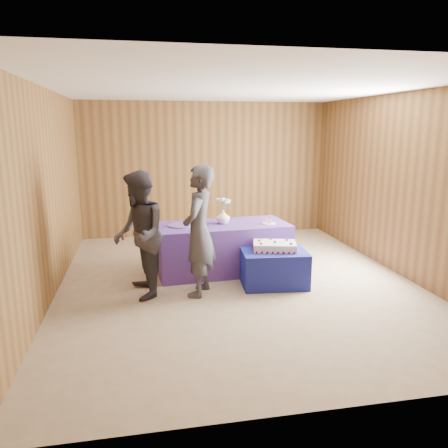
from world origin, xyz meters
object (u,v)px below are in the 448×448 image
object	(u,v)px
serving_table	(223,248)
sheet_cake	(275,246)
vase	(223,217)
guest_right	(139,235)
guest_left	(199,231)
cake_table	(274,267)

from	to	relation	value
serving_table	sheet_cake	xyz separation A→B (m)	(0.62, -0.69, 0.18)
vase	guest_right	world-z (taller)	guest_right
sheet_cake	guest_left	xyz separation A→B (m)	(-1.10, -0.19, 0.31)
vase	guest_left	size ratio (longest dim) A/B	0.12
sheet_cake	guest_right	xyz separation A→B (m)	(-1.87, -0.13, 0.28)
sheet_cake	guest_right	distance (m)	1.90
sheet_cake	guest_left	bearing A→B (deg)	-156.29
guest_left	cake_table	bearing A→B (deg)	122.24
cake_table	vase	xyz separation A→B (m)	(-0.59, 0.75, 0.61)
cake_table	serving_table	size ratio (longest dim) A/B	0.45
cake_table	sheet_cake	xyz separation A→B (m)	(0.02, 0.03, 0.30)
sheet_cake	serving_table	bearing A→B (deg)	145.84
vase	guest_left	xyz separation A→B (m)	(-0.50, -0.91, 0.01)
cake_table	guest_left	world-z (taller)	guest_left
sheet_cake	guest_left	size ratio (longest dim) A/B	0.41
sheet_cake	vase	distance (m)	0.99
cake_table	guest_left	distance (m)	1.26
serving_table	guest_left	distance (m)	1.11
serving_table	sheet_cake	world-z (taller)	serving_table
serving_table	guest_right	size ratio (longest dim) A/B	1.20
sheet_cake	vase	world-z (taller)	vase
cake_table	vase	bearing A→B (deg)	133.24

